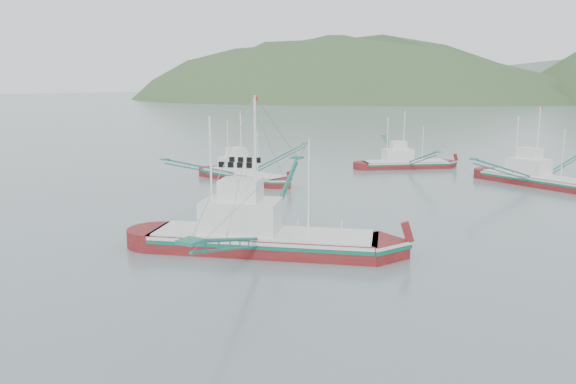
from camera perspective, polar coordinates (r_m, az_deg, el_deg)
The scene contains 6 objects.
ground at distance 43.18m, azimuth -4.23°, elevation -5.46°, with size 1200.00×1200.00×0.00m, color slate.
main_boat at distance 41.16m, azimuth -2.73°, elevation -2.69°, with size 17.18×29.07×12.26m.
bg_boat_right at distance 74.46m, azimuth 24.07°, elevation 2.20°, with size 14.30×24.13×10.24m.
bg_boat_far at distance 83.80m, azimuth 11.85°, elevation 3.72°, with size 17.65×19.48×9.09m.
bg_boat_left at distance 71.52m, azimuth -4.61°, elevation 2.47°, with size 13.38×23.19×9.50m.
headland_left at distance 443.53m, azimuth 4.52°, elevation 9.38°, with size 448.00×308.00×210.00m, color #365029.
Camera 1 is at (24.54, -33.37, 12.21)m, focal length 35.00 mm.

